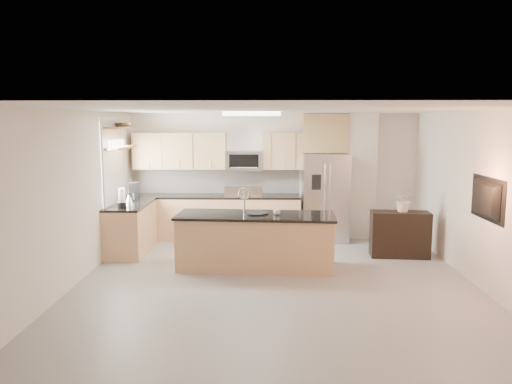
{
  "coord_description": "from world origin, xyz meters",
  "views": [
    {
      "loc": [
        -0.14,
        -7.24,
        2.44
      ],
      "look_at": [
        -0.32,
        1.3,
        1.22
      ],
      "focal_mm": 35.0,
      "sensor_mm": 36.0,
      "label": 1
    }
  ],
  "objects_px": {
    "bowl": "(122,124)",
    "blender": "(122,200)",
    "television": "(482,199)",
    "kettle": "(129,200)",
    "flower_vase": "(404,195)",
    "credenza": "(400,234)",
    "island": "(256,241)",
    "coffee_maker": "(134,192)",
    "cup": "(277,212)",
    "range": "(244,217)",
    "refrigerator": "(325,197)",
    "platter": "(256,213)",
    "microwave": "(244,161)"
  },
  "relations": [
    {
      "from": "range",
      "to": "refrigerator",
      "type": "xyz_separation_m",
      "value": [
        1.66,
        -0.05,
        0.42
      ]
    },
    {
      "from": "platter",
      "to": "kettle",
      "type": "bearing_deg",
      "value": 163.78
    },
    {
      "from": "cup",
      "to": "platter",
      "type": "xyz_separation_m",
      "value": [
        -0.35,
        0.07,
        -0.04
      ]
    },
    {
      "from": "blender",
      "to": "coffee_maker",
      "type": "height_order",
      "value": "blender"
    },
    {
      "from": "microwave",
      "to": "bowl",
      "type": "distance_m",
      "value": 2.55
    },
    {
      "from": "bowl",
      "to": "island",
      "type": "bearing_deg",
      "value": -25.86
    },
    {
      "from": "range",
      "to": "flower_vase",
      "type": "distance_m",
      "value": 3.26
    },
    {
      "from": "credenza",
      "to": "range",
      "type": "bearing_deg",
      "value": 159.6
    },
    {
      "from": "credenza",
      "to": "coffee_maker",
      "type": "distance_m",
      "value": 5.05
    },
    {
      "from": "bowl",
      "to": "blender",
      "type": "bearing_deg",
      "value": -77.22
    },
    {
      "from": "cup",
      "to": "blender",
      "type": "xyz_separation_m",
      "value": [
        -2.71,
        0.48,
        0.12
      ]
    },
    {
      "from": "microwave",
      "to": "refrigerator",
      "type": "height_order",
      "value": "microwave"
    },
    {
      "from": "refrigerator",
      "to": "coffee_maker",
      "type": "height_order",
      "value": "refrigerator"
    },
    {
      "from": "microwave",
      "to": "refrigerator",
      "type": "relative_size",
      "value": 0.43
    },
    {
      "from": "coffee_maker",
      "to": "television",
      "type": "height_order",
      "value": "television"
    },
    {
      "from": "television",
      "to": "credenza",
      "type": "bearing_deg",
      "value": 19.24
    },
    {
      "from": "refrigerator",
      "to": "credenza",
      "type": "bearing_deg",
      "value": -45.88
    },
    {
      "from": "credenza",
      "to": "bowl",
      "type": "bearing_deg",
      "value": 178.36
    },
    {
      "from": "kettle",
      "to": "bowl",
      "type": "distance_m",
      "value": 1.47
    },
    {
      "from": "microwave",
      "to": "blender",
      "type": "distance_m",
      "value": 2.74
    },
    {
      "from": "platter",
      "to": "kettle",
      "type": "xyz_separation_m",
      "value": [
        -2.31,
        0.67,
        0.11
      ]
    },
    {
      "from": "television",
      "to": "microwave",
      "type": "bearing_deg",
      "value": 47.25
    },
    {
      "from": "credenza",
      "to": "bowl",
      "type": "relative_size",
      "value": 2.56
    },
    {
      "from": "refrigerator",
      "to": "flower_vase",
      "type": "bearing_deg",
      "value": -44.77
    },
    {
      "from": "range",
      "to": "kettle",
      "type": "distance_m",
      "value": 2.47
    },
    {
      "from": "microwave",
      "to": "range",
      "type": "bearing_deg",
      "value": -90.0
    },
    {
      "from": "microwave",
      "to": "refrigerator",
      "type": "distance_m",
      "value": 1.82
    },
    {
      "from": "range",
      "to": "flower_vase",
      "type": "xyz_separation_m",
      "value": [
        2.92,
        -1.3,
        0.66
      ]
    },
    {
      "from": "island",
      "to": "flower_vase",
      "type": "xyz_separation_m",
      "value": [
        2.64,
        0.73,
        0.68
      ]
    },
    {
      "from": "credenza",
      "to": "blender",
      "type": "distance_m",
      "value": 5.0
    },
    {
      "from": "island",
      "to": "credenza",
      "type": "distance_m",
      "value": 2.69
    },
    {
      "from": "cup",
      "to": "platter",
      "type": "distance_m",
      "value": 0.35
    },
    {
      "from": "credenza",
      "to": "microwave",
      "type": "bearing_deg",
      "value": 157.58
    },
    {
      "from": "platter",
      "to": "television",
      "type": "relative_size",
      "value": 0.38
    },
    {
      "from": "range",
      "to": "refrigerator",
      "type": "height_order",
      "value": "refrigerator"
    },
    {
      "from": "credenza",
      "to": "cup",
      "type": "bearing_deg",
      "value": -157.57
    },
    {
      "from": "cup",
      "to": "flower_vase",
      "type": "relative_size",
      "value": 0.19
    },
    {
      "from": "refrigerator",
      "to": "television",
      "type": "relative_size",
      "value": 1.65
    },
    {
      "from": "coffee_maker",
      "to": "flower_vase",
      "type": "bearing_deg",
      "value": -6.94
    },
    {
      "from": "television",
      "to": "kettle",
      "type": "bearing_deg",
      "value": 71.84
    },
    {
      "from": "flower_vase",
      "to": "credenza",
      "type": "bearing_deg",
      "value": -176.26
    },
    {
      "from": "microwave",
      "to": "flower_vase",
      "type": "xyz_separation_m",
      "value": [
        2.92,
        -1.42,
        -0.49
      ]
    },
    {
      "from": "refrigerator",
      "to": "blender",
      "type": "height_order",
      "value": "refrigerator"
    },
    {
      "from": "credenza",
      "to": "cup",
      "type": "distance_m",
      "value": 2.42
    },
    {
      "from": "range",
      "to": "television",
      "type": "relative_size",
      "value": 1.06
    },
    {
      "from": "refrigerator",
      "to": "blender",
      "type": "distance_m",
      "value": 4.04
    },
    {
      "from": "flower_vase",
      "to": "kettle",
      "type": "bearing_deg",
      "value": -179.88
    },
    {
      "from": "credenza",
      "to": "kettle",
      "type": "height_order",
      "value": "kettle"
    },
    {
      "from": "range",
      "to": "kettle",
      "type": "xyz_separation_m",
      "value": [
        -2.02,
        -1.31,
        0.55
      ]
    },
    {
      "from": "microwave",
      "to": "platter",
      "type": "relative_size",
      "value": 1.88
    }
  ]
}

